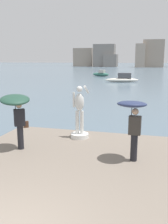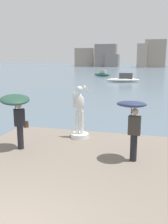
# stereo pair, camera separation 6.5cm
# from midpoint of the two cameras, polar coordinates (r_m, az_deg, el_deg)

# --- Properties ---
(ground_plane) EXTENTS (400.00, 400.00, 0.00)m
(ground_plane) POSITION_cam_midpoint_polar(r_m,az_deg,el_deg) (43.51, 11.95, 6.76)
(ground_plane) COLOR slate
(pier) EXTENTS (7.10, 10.60, 0.40)m
(pier) POSITION_cam_midpoint_polar(r_m,az_deg,el_deg) (7.05, -8.87, -17.49)
(pier) COLOR slate
(pier) RESTS_ON ground
(statue_white_figure) EXTENTS (0.74, 0.93, 2.20)m
(statue_white_figure) POSITION_cam_midpoint_polar(r_m,az_deg,el_deg) (10.51, -0.80, -1.49)
(statue_white_figure) COLOR white
(statue_white_figure) RESTS_ON pier
(onlooker_left) EXTENTS (1.45, 1.46, 2.04)m
(onlooker_left) POSITION_cam_midpoint_polar(r_m,az_deg,el_deg) (9.34, -14.73, 1.13)
(onlooker_left) COLOR black
(onlooker_left) RESTS_ON pier
(onlooker_right) EXTENTS (0.98, 0.99, 1.98)m
(onlooker_right) POSITION_cam_midpoint_polar(r_m,az_deg,el_deg) (8.14, 11.05, -0.72)
(onlooker_right) COLOR black
(onlooker_right) RESTS_ON pier
(boat_near) EXTENTS (4.30, 2.82, 1.33)m
(boat_near) POSITION_cam_midpoint_polar(r_m,az_deg,el_deg) (55.17, 4.15, 8.50)
(boat_near) COLOR #336B5B
(boat_near) RESTS_ON ground
(boat_far) EXTENTS (5.44, 2.32, 1.45)m
(boat_far) POSITION_cam_midpoint_polar(r_m,az_deg,el_deg) (41.55, 8.96, 7.36)
(boat_far) COLOR silver
(boat_far) RESTS_ON ground
(distant_skyline) EXTENTS (72.80, 14.51, 12.69)m
(distant_skyline) POSITION_cam_midpoint_polar(r_m,az_deg,el_deg) (123.38, 14.96, 12.11)
(distant_skyline) COLOR gray
(distant_skyline) RESTS_ON ground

